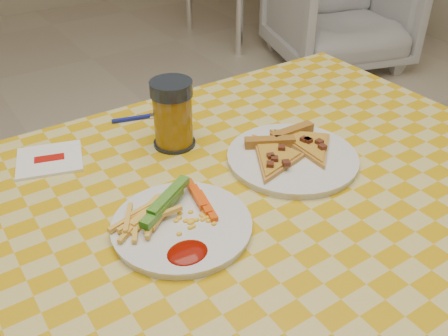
{
  "coord_description": "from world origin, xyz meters",
  "views": [
    {
      "loc": [
        -0.4,
        -0.59,
        1.3
      ],
      "look_at": [
        0.03,
        0.06,
        0.78
      ],
      "focal_mm": 40.0,
      "sensor_mm": 36.0,
      "label": 1
    }
  ],
  "objects_px": {
    "table": "(228,229)",
    "drink_glass": "(173,115)",
    "plate_right": "(292,159)",
    "bg_chair": "(340,2)",
    "plate_left": "(182,227)"
  },
  "relations": [
    {
      "from": "plate_right",
      "to": "bg_chair",
      "type": "height_order",
      "value": "bg_chair"
    },
    {
      "from": "table",
      "to": "plate_left",
      "type": "xyz_separation_m",
      "value": [
        -0.11,
        -0.03,
        0.08
      ]
    },
    {
      "from": "plate_left",
      "to": "plate_right",
      "type": "distance_m",
      "value": 0.29
    },
    {
      "from": "table",
      "to": "drink_glass",
      "type": "height_order",
      "value": "drink_glass"
    },
    {
      "from": "plate_left",
      "to": "plate_right",
      "type": "bearing_deg",
      "value": 11.44
    },
    {
      "from": "table",
      "to": "plate_right",
      "type": "distance_m",
      "value": 0.19
    },
    {
      "from": "table",
      "to": "bg_chair",
      "type": "height_order",
      "value": "bg_chair"
    },
    {
      "from": "drink_glass",
      "to": "plate_right",
      "type": "bearing_deg",
      "value": -49.31
    },
    {
      "from": "table",
      "to": "drink_glass",
      "type": "xyz_separation_m",
      "value": [
        0.01,
        0.22,
        0.14
      ]
    },
    {
      "from": "table",
      "to": "plate_right",
      "type": "bearing_deg",
      "value": 9.82
    },
    {
      "from": "plate_left",
      "to": "bg_chair",
      "type": "relative_size",
      "value": 0.28
    },
    {
      "from": "table",
      "to": "drink_glass",
      "type": "distance_m",
      "value": 0.26
    },
    {
      "from": "table",
      "to": "drink_glass",
      "type": "relative_size",
      "value": 8.98
    },
    {
      "from": "drink_glass",
      "to": "plate_left",
      "type": "bearing_deg",
      "value": -116.56
    },
    {
      "from": "plate_left",
      "to": "bg_chair",
      "type": "distance_m",
      "value": 2.75
    }
  ]
}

